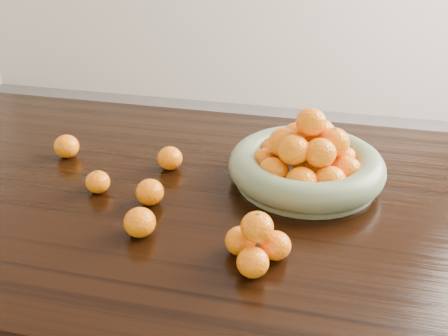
% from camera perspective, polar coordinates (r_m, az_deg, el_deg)
% --- Properties ---
extents(dining_table, '(2.00, 1.00, 0.75)m').
position_cam_1_polar(dining_table, '(1.24, -0.06, -6.45)').
color(dining_table, black).
rests_on(dining_table, ground).
extents(fruit_bowl, '(0.38, 0.38, 0.19)m').
position_cam_1_polar(fruit_bowl, '(1.23, 9.39, 0.58)').
color(fruit_bowl, gray).
rests_on(fruit_bowl, dining_table).
extents(orange_pyramid, '(0.13, 0.12, 0.11)m').
position_cam_1_polar(orange_pyramid, '(0.96, 3.73, -8.60)').
color(orange_pyramid, orange).
rests_on(orange_pyramid, dining_table).
extents(loose_orange_0, '(0.06, 0.06, 0.05)m').
position_cam_1_polar(loose_orange_0, '(1.22, -14.22, -1.56)').
color(loose_orange_0, orange).
rests_on(loose_orange_0, dining_table).
extents(loose_orange_1, '(0.07, 0.07, 0.06)m').
position_cam_1_polar(loose_orange_1, '(1.05, -9.61, -6.14)').
color(loose_orange_1, orange).
rests_on(loose_orange_1, dining_table).
extents(loose_orange_2, '(0.06, 0.06, 0.06)m').
position_cam_1_polar(loose_orange_2, '(1.15, -8.47, -2.74)').
color(loose_orange_2, orange).
rests_on(loose_orange_2, dining_table).
extents(loose_orange_3, '(0.07, 0.07, 0.06)m').
position_cam_1_polar(loose_orange_3, '(1.41, -17.55, 2.38)').
color(loose_orange_3, orange).
rests_on(loose_orange_3, dining_table).
extents(loose_orange_4, '(0.07, 0.07, 0.06)m').
position_cam_1_polar(loose_orange_4, '(1.29, -6.20, 1.12)').
color(loose_orange_4, orange).
rests_on(loose_orange_4, dining_table).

